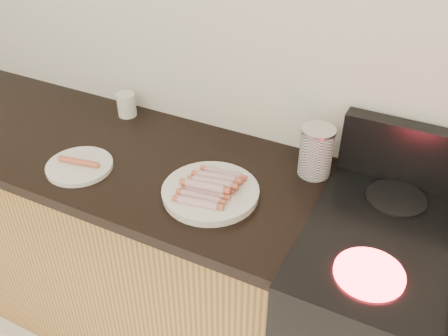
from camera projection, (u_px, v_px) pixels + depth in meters
The scene contains 11 objects.
wall_back at pixel (239, 27), 1.63m from camera, with size 4.00×0.04×2.60m, color silver.
cabinet_base at pixel (59, 220), 2.16m from camera, with size 2.20×0.59×0.86m, color olive.
counter_slab at pixel (37, 131), 1.90m from camera, with size 2.20×0.62×0.04m, color black.
burner_near_left at pixel (369, 273), 1.26m from camera, with size 0.18×0.18×0.01m, color #FF1E2D.
burner_far_left at pixel (396, 198), 1.51m from camera, with size 0.18×0.18×0.01m, color black.
main_plate at pixel (210, 193), 1.54m from camera, with size 0.30×0.30×0.02m, color white.
side_plate at pixel (80, 166), 1.66m from camera, with size 0.22×0.22×0.02m, color white.
hotdog_pile at pixel (210, 185), 1.52m from camera, with size 0.12×0.21×0.05m.
plain_sausages at pixel (79, 162), 1.65m from camera, with size 0.14×0.04×0.02m.
canister at pixel (316, 151), 1.60m from camera, with size 0.11×0.11×0.17m.
mug at pixel (127, 105), 1.94m from camera, with size 0.07×0.07×0.09m, color white.
Camera 1 is at (0.68, 0.56, 1.87)m, focal length 40.00 mm.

